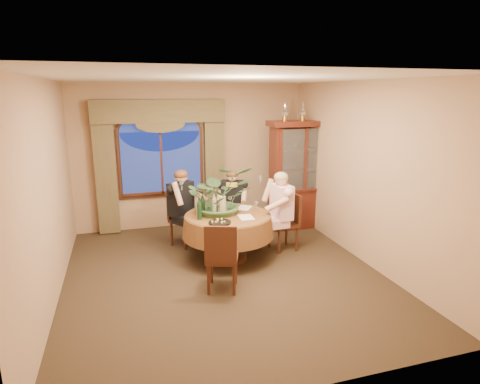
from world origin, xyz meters
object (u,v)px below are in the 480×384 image
object	(u,v)px
oil_lamp_left	(285,112)
person_back	(181,209)
olive_bowl	(230,214)
wine_bottle_1	(198,205)
person_scarf	(232,204)
wine_bottle_2	(199,209)
chair_back_right	(230,212)
china_cabinet	(300,175)
chair_front_left	(222,256)
stoneware_vase	(222,205)
dining_table	(228,237)
oil_lamp_center	(303,111)
wine_bottle_0	(202,206)
oil_lamp_right	(320,111)
chair_right	(283,222)
person_pink	(281,212)
centerpiece_plant	(219,172)
chair_back	(185,219)
wine_bottle_3	(214,204)

from	to	relation	value
oil_lamp_left	person_back	world-z (taller)	oil_lamp_left
olive_bowl	wine_bottle_1	world-z (taller)	wine_bottle_1
person_scarf	wine_bottle_2	world-z (taller)	person_scarf
chair_back_right	china_cabinet	bearing A→B (deg)	-155.59
chair_front_left	stoneware_vase	distance (m)	1.17
dining_table	china_cabinet	world-z (taller)	china_cabinet
oil_lamp_center	wine_bottle_0	bearing A→B (deg)	-151.90
person_back	olive_bowl	world-z (taller)	person_back
chair_front_left	wine_bottle_1	size ratio (longest dim) A/B	2.91
dining_table	chair_front_left	bearing A→B (deg)	-109.46
chair_front_left	wine_bottle_2	bearing A→B (deg)	118.45
stoneware_vase	wine_bottle_2	bearing A→B (deg)	-152.22
oil_lamp_right	chair_right	bearing A→B (deg)	-137.72
dining_table	oil_lamp_left	world-z (taller)	oil_lamp_left
wine_bottle_0	person_back	bearing A→B (deg)	106.73
person_pink	chair_right	bearing A→B (deg)	-51.93
centerpiece_plant	wine_bottle_0	size ratio (longest dim) A/B	3.57
oil_lamp_left	chair_back_right	size ratio (longest dim) A/B	0.35
china_cabinet	person_scarf	world-z (taller)	china_cabinet
china_cabinet	centerpiece_plant	world-z (taller)	china_cabinet
oil_lamp_center	person_pink	distance (m)	2.11
dining_table	chair_front_left	world-z (taller)	chair_front_left
chair_right	chair_back	bearing A→B (deg)	59.19
chair_back	person_scarf	size ratio (longest dim) A/B	0.75
chair_front_left	wine_bottle_0	distance (m)	1.07
stoneware_vase	oil_lamp_right	bearing A→B (deg)	25.96
chair_back_right	person_scarf	size ratio (longest dim) A/B	0.75
oil_lamp_center	person_scarf	distance (m)	2.20
dining_table	oil_lamp_right	distance (m)	3.10
oil_lamp_right	centerpiece_plant	bearing A→B (deg)	-155.58
chair_front_left	dining_table	bearing A→B (deg)	90.00
oil_lamp_right	person_back	size ratio (longest dim) A/B	0.25
oil_lamp_left	chair_back_right	distance (m)	2.12
oil_lamp_center	person_pink	world-z (taller)	oil_lamp_center
chair_back_right	chair_back	bearing A→B (deg)	28.70
person_pink	wine_bottle_2	xyz separation A→B (m)	(-1.42, -0.19, 0.23)
oil_lamp_right	chair_front_left	bearing A→B (deg)	-139.34
olive_bowl	person_scarf	bearing A→B (deg)	72.27
chair_front_left	person_scarf	bearing A→B (deg)	89.88
wine_bottle_1	oil_lamp_right	bearing A→B (deg)	22.90
china_cabinet	wine_bottle_1	bearing A→B (deg)	-153.86
wine_bottle_1	china_cabinet	bearing A→B (deg)	26.14
person_scarf	dining_table	bearing A→B (deg)	90.00
wine_bottle_0	chair_right	bearing A→B (deg)	5.06
chair_back	wine_bottle_0	world-z (taller)	wine_bottle_0
person_scarf	centerpiece_plant	xyz separation A→B (m)	(-0.44, -0.79, 0.77)
olive_bowl	wine_bottle_1	xyz separation A→B (m)	(-0.47, 0.15, 0.14)
stoneware_vase	wine_bottle_3	xyz separation A→B (m)	(-0.14, -0.03, 0.03)
person_back	china_cabinet	bearing A→B (deg)	150.20
oil_lamp_right	chair_front_left	world-z (taller)	oil_lamp_right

